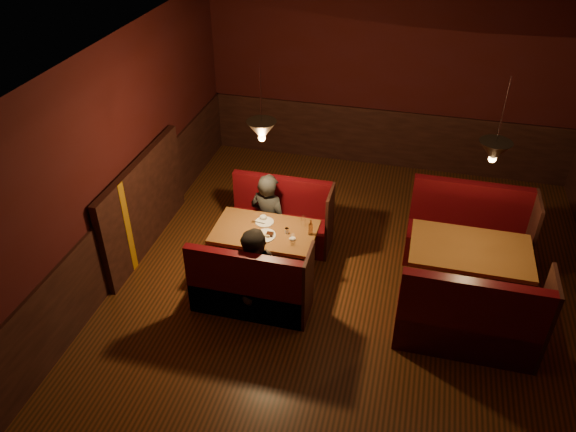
% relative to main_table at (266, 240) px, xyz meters
% --- Properties ---
extents(room, '(6.02, 7.02, 2.92)m').
position_rel_main_table_xyz_m(room, '(0.87, -0.13, 0.52)').
color(room, '#35200D').
rests_on(room, ground).
extents(main_table, '(1.28, 0.78, 0.89)m').
position_rel_main_table_xyz_m(main_table, '(0.00, 0.00, 0.00)').
color(main_table, brown).
rests_on(main_table, ground).
extents(main_bench_far, '(1.41, 0.50, 0.96)m').
position_rel_main_table_xyz_m(main_bench_far, '(0.01, 0.73, -0.22)').
color(main_bench_far, '#500510').
rests_on(main_bench_far, ground).
extents(main_bench_near, '(1.41, 0.50, 0.96)m').
position_rel_main_table_xyz_m(main_bench_near, '(0.01, -0.73, -0.22)').
color(main_bench_near, '#500510').
rests_on(main_bench_near, ground).
extents(second_table, '(1.39, 0.89, 0.78)m').
position_rel_main_table_xyz_m(second_table, '(2.46, 0.11, 0.05)').
color(second_table, brown).
rests_on(second_table, ground).
extents(second_bench_far, '(1.54, 0.57, 1.10)m').
position_rel_main_table_xyz_m(second_bench_far, '(2.49, 0.94, -0.18)').
color(second_bench_far, '#500510').
rests_on(second_bench_far, ground).
extents(second_bench_near, '(1.54, 0.57, 1.10)m').
position_rel_main_table_xyz_m(second_bench_near, '(2.49, -0.72, -0.18)').
color(second_bench_near, '#500510').
rests_on(second_bench_near, ground).
extents(diner_a, '(0.63, 0.49, 1.50)m').
position_rel_main_table_xyz_m(diner_a, '(-0.12, 0.55, 0.22)').
color(diner_a, black).
rests_on(diner_a, ground).
extents(diner_b, '(0.83, 0.71, 1.48)m').
position_rel_main_table_xyz_m(diner_b, '(0.09, -0.67, 0.21)').
color(diner_b, black).
rests_on(diner_b, ground).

